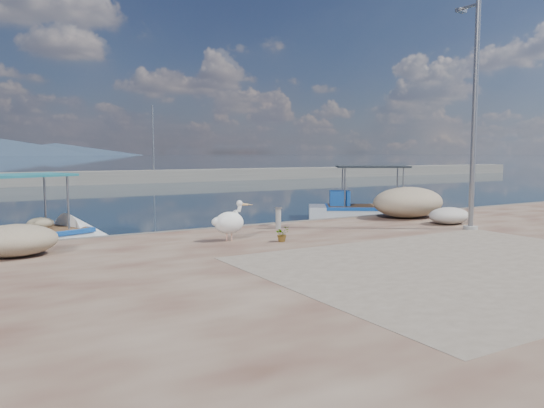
{
  "coord_description": "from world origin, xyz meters",
  "views": [
    {
      "loc": [
        -8.44,
        -10.45,
        2.91
      ],
      "look_at": [
        0.0,
        3.8,
        1.3
      ],
      "focal_mm": 35.0,
      "sensor_mm": 36.0,
      "label": 1
    }
  ],
  "objects": [
    {
      "name": "bollard_near",
      "position": [
        0.23,
        3.79,
        0.88
      ],
      "size": [
        0.23,
        0.23,
        0.69
      ],
      "color": "gray",
      "rests_on": "quay"
    },
    {
      "name": "boat_right",
      "position": [
        7.28,
        7.51,
        0.21
      ],
      "size": [
        5.73,
        4.69,
        2.72
      ],
      "rotation": [
        0.0,
        0.0,
        -0.59
      ],
      "color": "white",
      "rests_on": "ground"
    },
    {
      "name": "net_pile_c",
      "position": [
        5.89,
        3.81,
        1.07
      ],
      "size": [
        2.91,
        2.08,
        1.14
      ],
      "primitive_type": "ellipsoid",
      "color": "#C2AD90",
      "rests_on": "quay"
    },
    {
      "name": "net_pile_d",
      "position": [
        5.79,
        1.81,
        0.78
      ],
      "size": [
        1.51,
        1.13,
        0.57
      ],
      "primitive_type": "ellipsoid",
      "color": "beige",
      "rests_on": "quay"
    },
    {
      "name": "pelican",
      "position": [
        -2.12,
        2.48,
        1.02
      ],
      "size": [
        1.16,
        0.64,
        1.11
      ],
      "rotation": [
        0.0,
        0.0,
        -0.15
      ],
      "color": "tan",
      "rests_on": "quay"
    },
    {
      "name": "lamp_post",
      "position": [
        5.39,
        0.63,
        3.8
      ],
      "size": [
        0.44,
        0.96,
        7.0
      ],
      "color": "gray",
      "rests_on": "quay"
    },
    {
      "name": "boat_left",
      "position": [
        -7.01,
        6.88,
        0.21
      ],
      "size": [
        5.79,
        3.65,
        2.65
      ],
      "rotation": [
        0.0,
        0.0,
        0.37
      ],
      "color": "white",
      "rests_on": "ground"
    },
    {
      "name": "net_pile_b",
      "position": [
        -7.39,
        3.08,
        0.87
      ],
      "size": [
        1.92,
        1.49,
        0.75
      ],
      "primitive_type": "ellipsoid",
      "color": "#C2AD90",
      "rests_on": "quay"
    },
    {
      "name": "potted_plant",
      "position": [
        -0.95,
        1.65,
        0.71
      ],
      "size": [
        0.42,
        0.37,
        0.43
      ],
      "primitive_type": "imported",
      "rotation": [
        0.0,
        0.0,
        0.1
      ],
      "color": "#33722D",
      "rests_on": "quay"
    },
    {
      "name": "quay_patch",
      "position": [
        1.0,
        -3.0,
        0.5
      ],
      "size": [
        9.0,
        7.0,
        0.01
      ],
      "primitive_type": "cube",
      "color": "gray",
      "rests_on": "quay"
    },
    {
      "name": "ground",
      "position": [
        0.0,
        0.0,
        0.0
      ],
      "size": [
        1400.0,
        1400.0,
        0.0
      ],
      "primitive_type": "plane",
      "color": "#162635",
      "rests_on": "ground"
    },
    {
      "name": "breakwater",
      "position": [
        -0.0,
        40.0,
        0.6
      ],
      "size": [
        120.0,
        2.2,
        7.5
      ],
      "color": "gray",
      "rests_on": "ground"
    }
  ]
}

